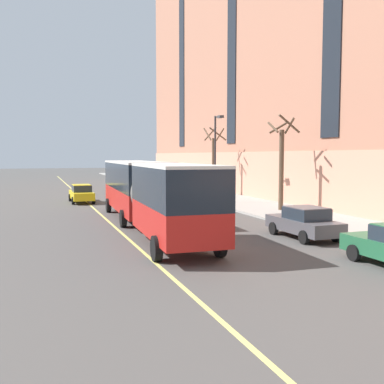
{
  "coord_description": "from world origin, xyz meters",
  "views": [
    {
      "loc": [
        -6.74,
        -18.12,
        4.06
      ],
      "look_at": [
        2.44,
        7.98,
        1.8
      ],
      "focal_mm": 42.0,
      "sensor_mm": 36.0,
      "label": 1
    }
  ],
  "objects_px": {
    "parked_car_darkgray_0": "(304,222)",
    "street_tree_far_uptown": "(282,162)",
    "parked_car_red_2": "(196,196)",
    "street_lamp": "(216,150)",
    "street_tree_far_downtown": "(214,160)",
    "parked_car_champagne_4": "(171,189)",
    "taxi_cab": "(82,193)",
    "parked_car_red_3": "(150,184)",
    "city_bus": "(148,190)"
  },
  "relations": [
    {
      "from": "parked_car_darkgray_0",
      "to": "street_tree_far_uptown",
      "type": "xyz_separation_m",
      "value": [
        4.25,
        9.4,
        2.83
      ]
    },
    {
      "from": "parked_car_red_2",
      "to": "street_lamp",
      "type": "distance_m",
      "value": 4.19
    },
    {
      "from": "parked_car_darkgray_0",
      "to": "street_lamp",
      "type": "height_order",
      "value": "street_lamp"
    },
    {
      "from": "parked_car_red_2",
      "to": "street_tree_far_uptown",
      "type": "distance_m",
      "value": 7.86
    },
    {
      "from": "street_tree_far_uptown",
      "to": "street_tree_far_downtown",
      "type": "height_order",
      "value": "street_tree_far_downtown"
    },
    {
      "from": "parked_car_red_2",
      "to": "parked_car_champagne_4",
      "type": "height_order",
      "value": "same"
    },
    {
      "from": "parked_car_darkgray_0",
      "to": "parked_car_champagne_4",
      "type": "relative_size",
      "value": 1.02
    },
    {
      "from": "taxi_cab",
      "to": "street_tree_far_downtown",
      "type": "xyz_separation_m",
      "value": [
        12.91,
        1.56,
        2.85
      ]
    },
    {
      "from": "parked_car_darkgray_0",
      "to": "parked_car_red_3",
      "type": "relative_size",
      "value": 0.96
    },
    {
      "from": "parked_car_darkgray_0",
      "to": "street_lamp",
      "type": "bearing_deg",
      "value": 83.48
    },
    {
      "from": "parked_car_red_3",
      "to": "street_lamp",
      "type": "relative_size",
      "value": 0.63
    },
    {
      "from": "street_tree_far_downtown",
      "to": "parked_car_champagne_4",
      "type": "bearing_deg",
      "value": 174.02
    },
    {
      "from": "parked_car_red_3",
      "to": "taxi_cab",
      "type": "height_order",
      "value": "same"
    },
    {
      "from": "street_tree_far_uptown",
      "to": "street_lamp",
      "type": "relative_size",
      "value": 0.94
    },
    {
      "from": "city_bus",
      "to": "street_tree_far_downtown",
      "type": "relative_size",
      "value": 2.81
    },
    {
      "from": "parked_car_red_2",
      "to": "street_tree_far_downtown",
      "type": "bearing_deg",
      "value": 58.19
    },
    {
      "from": "parked_car_darkgray_0",
      "to": "parked_car_champagne_4",
      "type": "distance_m",
      "value": 22.76
    },
    {
      "from": "city_bus",
      "to": "street_lamp",
      "type": "bearing_deg",
      "value": 50.8
    },
    {
      "from": "parked_car_red_2",
      "to": "street_lamp",
      "type": "xyz_separation_m",
      "value": [
        1.88,
        0.36,
        3.73
      ]
    },
    {
      "from": "street_tree_far_uptown",
      "to": "street_tree_far_downtown",
      "type": "distance_m",
      "value": 12.91
    },
    {
      "from": "parked_car_red_2",
      "to": "city_bus",
      "type": "bearing_deg",
      "value": -123.19
    },
    {
      "from": "parked_car_darkgray_0",
      "to": "street_tree_far_downtown",
      "type": "height_order",
      "value": "street_tree_far_downtown"
    },
    {
      "from": "parked_car_darkgray_0",
      "to": "taxi_cab",
      "type": "distance_m",
      "value": 22.48
    },
    {
      "from": "parked_car_champagne_4",
      "to": "taxi_cab",
      "type": "height_order",
      "value": "same"
    },
    {
      "from": "parked_car_darkgray_0",
      "to": "street_lamp",
      "type": "distance_m",
      "value": 16.21
    },
    {
      "from": "parked_car_darkgray_0",
      "to": "parked_car_red_2",
      "type": "bearing_deg",
      "value": 90.34
    },
    {
      "from": "parked_car_darkgray_0",
      "to": "taxi_cab",
      "type": "height_order",
      "value": "same"
    },
    {
      "from": "city_bus",
      "to": "street_lamp",
      "type": "relative_size",
      "value": 2.65
    },
    {
      "from": "street_tree_far_uptown",
      "to": "street_tree_far_downtown",
      "type": "bearing_deg",
      "value": 89.99
    },
    {
      "from": "parked_car_champagne_4",
      "to": "street_lamp",
      "type": "relative_size",
      "value": 0.6
    },
    {
      "from": "taxi_cab",
      "to": "street_tree_far_uptown",
      "type": "bearing_deg",
      "value": -41.33
    },
    {
      "from": "taxi_cab",
      "to": "parked_car_red_3",
      "type": "bearing_deg",
      "value": 49.38
    },
    {
      "from": "city_bus",
      "to": "parked_car_red_3",
      "type": "relative_size",
      "value": 4.17
    },
    {
      "from": "parked_car_red_2",
      "to": "street_tree_far_downtown",
      "type": "distance_m",
      "value": 8.72
    },
    {
      "from": "parked_car_red_2",
      "to": "street_tree_far_downtown",
      "type": "xyz_separation_m",
      "value": [
        4.35,
        7.01,
        2.85
      ]
    },
    {
      "from": "parked_car_red_2",
      "to": "parked_car_red_3",
      "type": "relative_size",
      "value": 1.05
    },
    {
      "from": "parked_car_darkgray_0",
      "to": "city_bus",
      "type": "bearing_deg",
      "value": 139.73
    },
    {
      "from": "taxi_cab",
      "to": "street_tree_far_downtown",
      "type": "bearing_deg",
      "value": 6.9
    },
    {
      "from": "city_bus",
      "to": "parked_car_red_2",
      "type": "bearing_deg",
      "value": 56.81
    },
    {
      "from": "parked_car_darkgray_0",
      "to": "street_tree_far_uptown",
      "type": "distance_m",
      "value": 10.7
    },
    {
      "from": "parked_car_darkgray_0",
      "to": "street_tree_far_uptown",
      "type": "height_order",
      "value": "street_tree_far_uptown"
    },
    {
      "from": "parked_car_champagne_4",
      "to": "street_lamp",
      "type": "bearing_deg",
      "value": -76.0
    },
    {
      "from": "parked_car_champagne_4",
      "to": "street_tree_far_downtown",
      "type": "relative_size",
      "value": 0.63
    },
    {
      "from": "street_lamp",
      "to": "parked_car_darkgray_0",
      "type": "bearing_deg",
      "value": -96.52
    },
    {
      "from": "parked_car_darkgray_0",
      "to": "parked_car_red_2",
      "type": "relative_size",
      "value": 0.92
    },
    {
      "from": "taxi_cab",
      "to": "street_lamp",
      "type": "distance_m",
      "value": 12.19
    },
    {
      "from": "parked_car_red_3",
      "to": "street_tree_far_downtown",
      "type": "bearing_deg",
      "value": -62.51
    },
    {
      "from": "parked_car_red_3",
      "to": "parked_car_darkgray_0",
      "type": "bearing_deg",
      "value": -89.79
    },
    {
      "from": "parked_car_red_3",
      "to": "street_tree_far_downtown",
      "type": "relative_size",
      "value": 0.67
    },
    {
      "from": "street_lamp",
      "to": "taxi_cab",
      "type": "bearing_deg",
      "value": 154.04
    }
  ]
}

